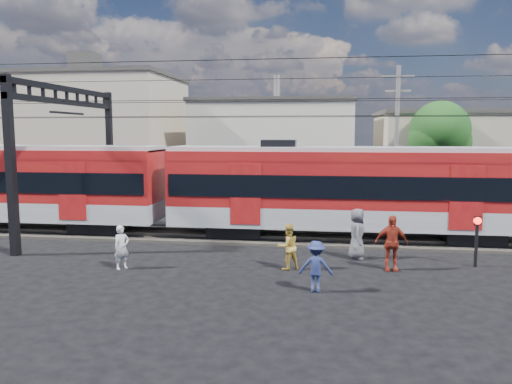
# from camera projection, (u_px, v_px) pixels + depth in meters

# --- Properties ---
(ground) EXTENTS (120.00, 120.00, 0.00)m
(ground) POSITION_uv_depth(u_px,v_px,m) (254.00, 295.00, 14.84)
(ground) COLOR black
(ground) RESTS_ON ground
(track_bed) EXTENTS (70.00, 3.40, 0.12)m
(track_bed) POSITION_uv_depth(u_px,v_px,m) (279.00, 237.00, 22.69)
(track_bed) COLOR #2D2823
(track_bed) RESTS_ON ground
(rail_near) EXTENTS (70.00, 0.12, 0.12)m
(rail_near) POSITION_uv_depth(u_px,v_px,m) (278.00, 238.00, 21.94)
(rail_near) COLOR #59544C
(rail_near) RESTS_ON track_bed
(rail_far) EXTENTS (70.00, 0.12, 0.12)m
(rail_far) POSITION_uv_depth(u_px,v_px,m) (281.00, 231.00, 23.42)
(rail_far) COLOR #59544C
(rail_far) RESTS_ON track_bed
(commuter_train) EXTENTS (50.30, 3.08, 4.17)m
(commuter_train) POSITION_uv_depth(u_px,v_px,m) (356.00, 187.00, 21.95)
(commuter_train) COLOR black
(commuter_train) RESTS_ON ground
(catenary) EXTENTS (70.00, 9.30, 7.52)m
(catenary) POSITION_uv_depth(u_px,v_px,m) (95.00, 125.00, 23.26)
(catenary) COLOR black
(catenary) RESTS_ON ground
(building_west) EXTENTS (14.28, 10.20, 9.30)m
(building_west) POSITION_uv_depth(u_px,v_px,m) (88.00, 134.00, 40.19)
(building_west) COLOR #BDA991
(building_west) RESTS_ON ground
(building_midwest) EXTENTS (12.24, 12.24, 7.30)m
(building_midwest) POSITION_uv_depth(u_px,v_px,m) (276.00, 146.00, 41.21)
(building_midwest) COLOR beige
(building_midwest) RESTS_ON ground
(building_mideast) EXTENTS (16.32, 10.20, 6.30)m
(building_mideast) POSITION_uv_depth(u_px,v_px,m) (492.00, 155.00, 36.14)
(building_mideast) COLOR #BDA991
(building_mideast) RESTS_ON ground
(utility_pole_mid) EXTENTS (1.80, 0.24, 8.50)m
(utility_pole_mid) POSITION_uv_depth(u_px,v_px,m) (396.00, 137.00, 28.22)
(utility_pole_mid) COLOR slate
(utility_pole_mid) RESTS_ON ground
(tree_near) EXTENTS (3.82, 3.64, 6.72)m
(tree_near) POSITION_uv_depth(u_px,v_px,m) (443.00, 134.00, 30.81)
(tree_near) COLOR #382619
(tree_near) RESTS_ON ground
(pedestrian_a) EXTENTS (0.65, 0.67, 1.55)m
(pedestrian_a) POSITION_uv_depth(u_px,v_px,m) (122.00, 247.00, 17.63)
(pedestrian_a) COLOR silver
(pedestrian_a) RESTS_ON ground
(pedestrian_b) EXTENTS (1.00, 0.94, 1.64)m
(pedestrian_b) POSITION_uv_depth(u_px,v_px,m) (288.00, 247.00, 17.56)
(pedestrian_b) COLOR gold
(pedestrian_b) RESTS_ON ground
(pedestrian_c) EXTENTS (1.06, 0.66, 1.58)m
(pedestrian_c) POSITION_uv_depth(u_px,v_px,m) (316.00, 266.00, 15.07)
(pedestrian_c) COLOR navy
(pedestrian_c) RESTS_ON ground
(pedestrian_d) EXTENTS (1.18, 0.57, 1.96)m
(pedestrian_d) POSITION_uv_depth(u_px,v_px,m) (391.00, 243.00, 17.38)
(pedestrian_d) COLOR maroon
(pedestrian_d) RESTS_ON ground
(pedestrian_e) EXTENTS (0.64, 0.96, 1.94)m
(pedestrian_e) POSITION_uv_depth(u_px,v_px,m) (357.00, 234.00, 19.00)
(pedestrian_e) COLOR #515156
(pedestrian_e) RESTS_ON ground
(crossing_signal) EXTENTS (0.27, 0.27, 1.86)m
(crossing_signal) POSITION_uv_depth(u_px,v_px,m) (477.00, 232.00, 17.79)
(crossing_signal) COLOR black
(crossing_signal) RESTS_ON ground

